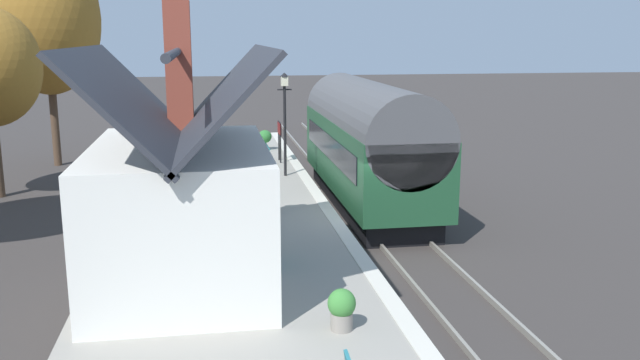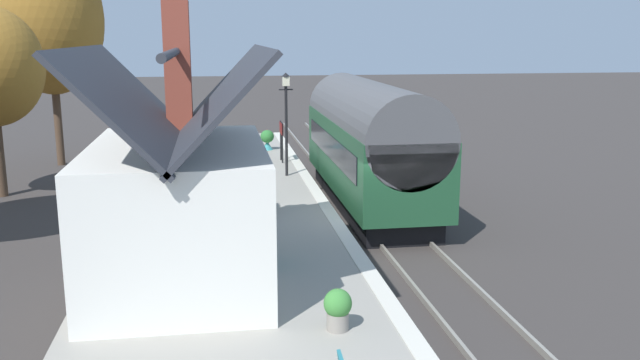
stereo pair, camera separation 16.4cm
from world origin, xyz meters
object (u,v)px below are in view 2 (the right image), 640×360
planter_edge_near (260,202)px  planter_edge_far (267,139)px  planter_bench_right (256,155)px  lamp_post_platform (286,104)px  station_building (180,204)px  train (369,143)px  bench_platform_end (252,181)px  planter_by_door (338,308)px  planter_bench_left (180,181)px  tree_behind_building (50,19)px  station_sign_board (281,132)px

planter_edge_near → planter_edge_far: (10.44, -1.04, 0.17)m
planter_bench_right → lamp_post_platform: lamp_post_platform is taller
station_building → planter_bench_right: size_ratio=6.13×
train → bench_platform_end: size_ratio=7.44×
planter_by_door → lamp_post_platform: (12.84, -0.52, 2.14)m
station_building → lamp_post_platform: 10.42m
planter_bench_left → tree_behind_building: size_ratio=0.08×
station_building → planter_bench_left: size_ratio=7.89×
station_building → tree_behind_building: 19.80m
train → tree_behind_building: tree_behind_building is taller
station_building → bench_platform_end: 7.26m
planter_bench_right → tree_behind_building: 11.60m
bench_platform_end → planter_by_door: bench_platform_end is taller
lamp_post_platform → planter_bench_right: bearing=19.4°
planter_bench_right → station_sign_board: station_sign_board is taller
station_building → planter_by_door: (-2.98, -2.70, -1.18)m
station_building → planter_bench_right: station_building is taller
planter_edge_far → tree_behind_building: 10.94m
bench_platform_end → station_sign_board: (5.65, -1.50, 0.71)m
tree_behind_building → planter_edge_far: bearing=-107.6°
planter_bench_right → planter_by_door: bearing=-178.4°
planter_bench_left → planter_edge_far: planter_edge_far is taller
planter_edge_near → lamp_post_platform: 5.52m
planter_edge_near → planter_bench_left: size_ratio=1.17×
bench_platform_end → planter_edge_far: planter_edge_far is taller
station_building → train: bearing=-34.1°
bench_platform_end → planter_edge_near: bearing=-176.8°
train → planter_bench_left: 6.52m
bench_platform_end → planter_edge_near: bench_platform_end is taller
planter_bench_right → tree_behind_building: tree_behind_building is taller
train → planter_edge_near: bearing=133.5°
planter_edge_near → planter_bench_right: planter_edge_near is taller
train → planter_edge_far: train is taller
planter_edge_near → planter_edge_far: planter_edge_far is taller
station_building → lamp_post_platform: size_ratio=1.65×
planter_bench_left → station_sign_board: size_ratio=0.48×
train → station_sign_board: (3.80, 2.64, -0.09)m
planter_edge_near → station_sign_board: 7.79m
bench_platform_end → planter_by_door: (-9.93, -0.88, -0.09)m
lamp_post_platform → tree_behind_building: (8.49, 9.48, 3.02)m
station_sign_board → station_building: bearing=165.2°
tree_behind_building → planter_edge_near: bearing=-148.5°
train → station_building: bearing=145.9°
planter_edge_near → station_building: bearing=158.8°
bench_platform_end → lamp_post_platform: 3.84m
lamp_post_platform → station_sign_board: size_ratio=2.31×
planter_edge_near → station_sign_board: bearing=-10.3°
planter_edge_near → planter_bench_left: planter_bench_left is taller
planter_edge_near → planter_edge_far: size_ratio=0.98×
planter_edge_far → planter_edge_near: bearing=174.3°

